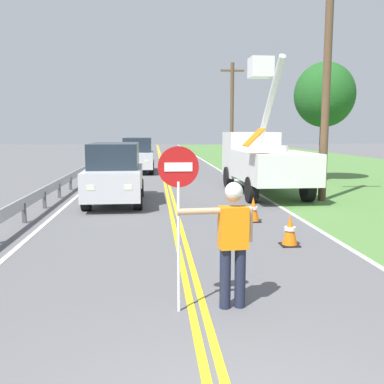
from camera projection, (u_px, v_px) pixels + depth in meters
grass_verge_right at (378, 177)px, 24.01m from camera, size 16.00×110.00×0.01m
centerline_yellow_left at (164, 179)px, 23.01m from camera, size 0.11×110.00×0.01m
centerline_yellow_right at (167, 179)px, 23.03m from camera, size 0.11×110.00×0.01m
edge_line_right at (233, 178)px, 23.33m from camera, size 0.12×110.00×0.01m
edge_line_left at (96, 180)px, 22.71m from camera, size 0.12×110.00×0.01m
flagger_worker at (232, 237)px, 6.21m from camera, size 1.09×0.27×1.83m
stop_sign_paddle at (178, 192)px, 5.98m from camera, size 0.56×0.04×2.33m
utility_bucket_truck at (261, 158)px, 17.98m from camera, size 2.67×6.86×5.49m
oncoming_suv_nearest at (115, 173)px, 15.34m from camera, size 1.96×4.63×2.10m
oncoming_suv_second at (138, 155)px, 26.62m from camera, size 1.94×4.62×2.10m
utility_pole_near at (326, 86)px, 15.46m from camera, size 1.80×0.28×7.83m
utility_pole_mid at (232, 111)px, 33.76m from camera, size 1.80×0.28×7.64m
traffic_cone_lead at (290, 231)px, 9.71m from camera, size 0.40×0.40×0.70m
traffic_cone_mid at (253, 210)px, 12.28m from camera, size 0.40×0.40×0.70m
guardrail_left_shoulder at (65, 181)px, 17.72m from camera, size 0.10×32.00×0.71m
roadside_tree_verge at (324, 95)px, 21.86m from camera, size 3.00×3.00×5.90m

